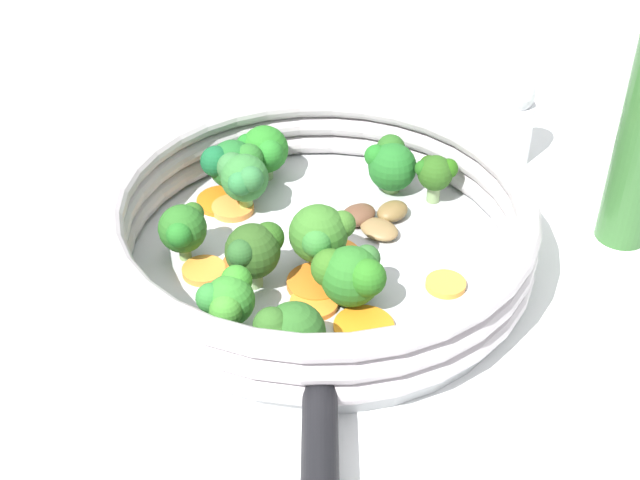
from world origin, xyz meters
The scene contains 30 objects.
ground_plane centered at (0.00, 0.00, 0.00)m, with size 4.00×4.00×0.00m, color silver.
skillet centered at (0.00, 0.00, 0.01)m, with size 0.33×0.33×0.01m, color #B2B5B7.
skillet_rim_wall centered at (0.00, 0.00, 0.04)m, with size 0.35×0.35×0.06m.
skillet_rivet_left centered at (-0.16, 0.02, 0.02)m, with size 0.01×0.01×0.01m, color #AEB5B4.
skillet_rivet_right centered at (-0.15, -0.05, 0.02)m, with size 0.01×0.01×0.01m, color #B1B2B8.
carrot_slice_0 centered at (-0.04, 0.00, 0.02)m, with size 0.05×0.05×0.01m, color orange.
carrot_slice_1 centered at (-0.09, -0.04, 0.02)m, with size 0.05×0.05×0.00m, color orange.
carrot_slice_2 centered at (-0.02, 0.06, 0.02)m, with size 0.03×0.03×0.00m, color orange.
carrot_slice_3 centered at (-0.03, -0.10, 0.02)m, with size 0.03×0.03×0.01m, color #F69C36.
carrot_slice_4 centered at (0.06, 0.08, 0.02)m, with size 0.04×0.04×0.01m, color orange.
carrot_slice_5 centered at (-0.03, 0.09, 0.02)m, with size 0.04×0.04×0.01m, color orange.
carrot_slice_6 centered at (0.07, 0.09, 0.02)m, with size 0.05×0.05×0.00m, color orange.
carrot_slice_7 centered at (0.00, -0.01, 0.02)m, with size 0.04×0.04×0.00m, color orange.
carrot_slice_8 centered at (-0.06, 0.00, 0.02)m, with size 0.04×0.04×0.00m, color orange.
broccoli_floret_0 centered at (0.09, 0.08, 0.04)m, with size 0.04×0.06×0.05m.
broccoli_floret_1 centered at (0.10, -0.06, 0.04)m, with size 0.05×0.05×0.05m.
broccoli_floret_2 centered at (0.09, -0.10, 0.04)m, with size 0.03×0.04×0.05m.
broccoli_floret_3 centered at (0.06, 0.07, 0.05)m, with size 0.05×0.05×0.05m.
broccoli_floret_4 centered at (0.11, 0.06, 0.04)m, with size 0.05×0.05×0.05m.
broccoli_floret_5 centered at (-0.06, -0.03, 0.04)m, with size 0.05×0.06×0.05m.
broccoli_floret_6 centered at (-0.10, 0.06, 0.04)m, with size 0.05×0.04×0.05m.
broccoli_floret_7 centered at (-0.01, 0.11, 0.04)m, with size 0.05×0.04×0.05m.
broccoli_floret_8 centered at (-0.02, 0.00, 0.05)m, with size 0.05×0.05×0.06m.
broccoli_floret_9 centered at (-0.04, 0.05, 0.05)m, with size 0.05×0.05×0.06m.
broccoli_floret_10 centered at (-0.13, 0.01, 0.04)m, with size 0.05×0.05×0.05m.
mushroom_piece_0 centered at (0.03, -0.05, 0.02)m, with size 0.04×0.03×0.01m, color olive.
mushroom_piece_1 centered at (0.06, -0.06, 0.02)m, with size 0.03×0.02×0.01m, color brown.
mushroom_piece_2 centered at (0.05, -0.03, 0.02)m, with size 0.03×0.03×0.01m, color brown.
mushroom_piece_3 centered at (0.02, 0.01, 0.02)m, with size 0.03×0.02×0.01m, color brown.
salt_shaker centered at (0.18, -0.17, 0.04)m, with size 0.04×0.04×0.09m.
Camera 1 is at (-0.58, -0.04, 0.47)m, focal length 50.00 mm.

